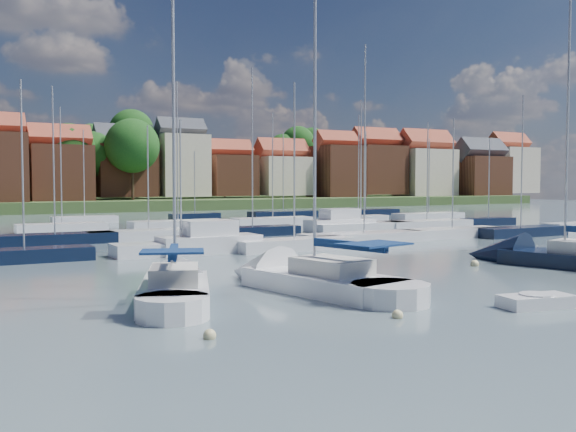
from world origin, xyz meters
TOP-DOWN VIEW (x-y plane):
  - ground at (0.00, 40.00)m, footprint 260.00×260.00m
  - sailboat_left at (-13.11, 4.48)m, footprint 6.03×10.30m
  - sailboat_centre at (-7.21, 4.33)m, footprint 5.63×12.53m
  - sailboat_navy at (9.60, 4.32)m, footprint 6.26×12.63m
  - tender at (-1.53, -4.18)m, footprint 3.08×1.85m
  - buoy_a at (-14.50, -2.66)m, footprint 0.41×0.41m
  - buoy_b at (-7.48, -3.10)m, footprint 0.41×0.41m
  - buoy_c at (-5.03, -1.13)m, footprint 0.49×0.49m
  - buoy_e at (5.53, 6.03)m, footprint 0.50×0.50m
  - marina_field at (1.91, 35.15)m, footprint 79.62×41.41m
  - far_shore_town at (2.23, 132.67)m, footprint 212.46×90.00m

SIDE VIEW (x-z plane):
  - ground at x=0.00m, z-range 0.00..0.00m
  - buoy_a at x=-14.50m, z-range -0.21..0.21m
  - buoy_b at x=-7.48m, z-range -0.20..0.20m
  - buoy_c at x=-5.03m, z-range -0.25..0.25m
  - buoy_e at x=5.53m, z-range -0.25..0.25m
  - tender at x=-1.53m, z-range -0.07..0.55m
  - sailboat_centre at x=-7.21m, z-range -7.87..8.58m
  - sailboat_navy at x=9.60m, z-range -8.09..8.79m
  - sailboat_left at x=-13.11m, z-range -6.48..7.21m
  - marina_field at x=1.91m, z-range -7.53..8.40m
  - far_shore_town at x=2.23m, z-range -6.53..15.74m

